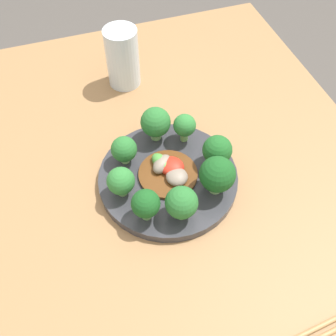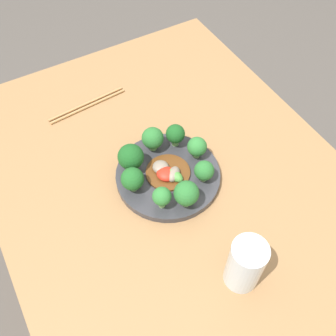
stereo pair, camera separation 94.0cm
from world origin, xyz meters
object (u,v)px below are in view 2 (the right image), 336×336
object	(u,v)px
broccoli_southeast	(162,197)
broccoli_northeast	(204,171)
broccoli_north	(197,147)
broccoli_south	(132,179)
chopsticks	(87,105)
broccoli_southwest	(131,157)
plate	(168,175)
drinking_glass	(245,264)
broccoli_northwest	(175,134)
stirfry_center	(168,172)
broccoli_east	(186,194)
broccoli_west	(151,139)

from	to	relation	value
broccoli_southeast	broccoli_northeast	distance (m)	0.12
broccoli_north	broccoli_south	xyz separation A→B (m)	(0.01, -0.17, 0.00)
broccoli_southeast	chopsticks	xyz separation A→B (m)	(-0.38, -0.02, -0.05)
broccoli_south	broccoli_southwest	distance (m)	0.06
broccoli_north	plate	bearing A→B (deg)	-82.41
broccoli_north	chopsticks	size ratio (longest dim) A/B	0.26
drinking_glass	chopsticks	world-z (taller)	drinking_glass
broccoli_northwest	broccoli_north	world-z (taller)	broccoli_northwest
plate	broccoli_south	size ratio (longest dim) A/B	3.88
broccoli_northwest	broccoli_north	size ratio (longest dim) A/B	1.06
broccoli_north	stirfry_center	distance (m)	0.09
broccoli_northwest	broccoli_east	world-z (taller)	broccoli_east
broccoli_southeast	drinking_glass	bearing A→B (deg)	15.85
broccoli_southwest	stirfry_center	xyz separation A→B (m)	(0.06, 0.06, -0.03)
broccoli_east	drinking_glass	xyz separation A→B (m)	(0.19, 0.01, 0.01)
broccoli_south	chopsticks	size ratio (longest dim) A/B	0.28
broccoli_north	broccoli_northeast	world-z (taller)	broccoli_north
broccoli_east	broccoli_west	bearing A→B (deg)	177.63
broccoli_north	broccoli_southeast	world-z (taller)	same
broccoli_east	stirfry_center	bearing A→B (deg)	177.11
broccoli_north	drinking_glass	distance (m)	0.30
stirfry_center	drinking_glass	bearing A→B (deg)	1.62
broccoli_northeast	broccoli_southeast	bearing A→B (deg)	-82.42
broccoli_southeast	broccoli_northeast	xyz separation A→B (m)	(-0.02, 0.12, -0.00)
broccoli_northeast	plate	bearing A→B (deg)	-130.81
broccoli_west	chopsticks	world-z (taller)	broccoli_west
broccoli_west	broccoli_south	bearing A→B (deg)	-47.71
broccoli_west	broccoli_east	size ratio (longest dim) A/B	0.94
plate	chopsticks	bearing A→B (deg)	-166.91
broccoli_southeast	broccoli_northeast	size ratio (longest dim) A/B	1.06
drinking_glass	chopsticks	bearing A→B (deg)	-172.46
broccoli_south	broccoli_east	bearing A→B (deg)	41.60
broccoli_southwest	broccoli_south	bearing A→B (deg)	-23.13
broccoli_east	chopsticks	xyz separation A→B (m)	(-0.40, -0.07, -0.05)
drinking_glass	broccoli_south	bearing A→B (deg)	-161.65
broccoli_east	broccoli_southwest	xyz separation A→B (m)	(-0.14, -0.06, 0.00)
broccoli_east	drinking_glass	bearing A→B (deg)	3.65
broccoli_southeast	broccoli_northwest	bearing A→B (deg)	140.46
broccoli_south	broccoli_southwest	xyz separation A→B (m)	(-0.05, 0.02, 0.01)
plate	broccoli_northwest	xyz separation A→B (m)	(-0.07, 0.06, 0.05)
broccoli_southwest	chopsticks	distance (m)	0.26
broccoli_northwest	broccoli_southeast	distance (m)	0.18
plate	drinking_glass	distance (m)	0.28
chopsticks	broccoli_northwest	bearing A→B (deg)	28.10
broccoli_north	broccoli_east	world-z (taller)	broccoli_east
stirfry_center	broccoli_west	bearing A→B (deg)	178.14
stirfry_center	broccoli_southeast	bearing A→B (deg)	-38.65
broccoli_northeast	broccoli_northwest	bearing A→B (deg)	-178.24
broccoli_north	broccoli_east	bearing A→B (deg)	-41.75
broccoli_northwest	drinking_glass	distance (m)	0.35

